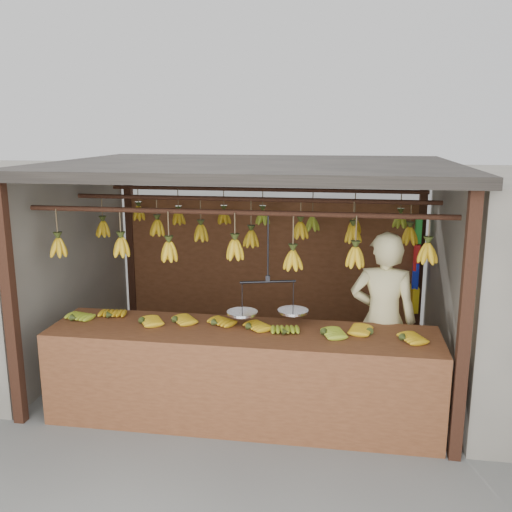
# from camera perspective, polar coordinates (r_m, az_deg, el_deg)

# --- Properties ---
(ground) EXTENTS (80.00, 80.00, 0.00)m
(ground) POSITION_cam_1_polar(r_m,az_deg,el_deg) (6.75, -0.41, -11.39)
(ground) COLOR #5B5B57
(stall) EXTENTS (4.30, 3.30, 2.40)m
(stall) POSITION_cam_1_polar(r_m,az_deg,el_deg) (6.54, 0.04, 5.80)
(stall) COLOR black
(stall) RESTS_ON ground
(counter) EXTENTS (3.67, 0.84, 0.96)m
(counter) POSITION_cam_1_polar(r_m,az_deg,el_deg) (5.35, -1.71, -9.74)
(counter) COLOR brown
(counter) RESTS_ON ground
(hanging_bananas) EXTENTS (3.65, 2.25, 0.39)m
(hanging_bananas) POSITION_cam_1_polar(r_m,az_deg,el_deg) (6.27, -0.46, 2.32)
(hanging_bananas) COLOR gold
(hanging_bananas) RESTS_ON ground
(balance_scale) EXTENTS (0.75, 0.41, 0.96)m
(balance_scale) POSITION_cam_1_polar(r_m,az_deg,el_deg) (5.39, 1.18, -5.13)
(balance_scale) COLOR black
(balance_scale) RESTS_ON ground
(vendor) EXTENTS (0.69, 0.49, 1.79)m
(vendor) POSITION_cam_1_polar(r_m,az_deg,el_deg) (5.80, 12.55, -6.32)
(vendor) COLOR beige
(vendor) RESTS_ON ground
(bag_bundles) EXTENTS (0.08, 0.26, 1.27)m
(bag_bundles) POSITION_cam_1_polar(r_m,az_deg,el_deg) (7.69, 15.71, -0.84)
(bag_bundles) COLOR #199926
(bag_bundles) RESTS_ON ground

